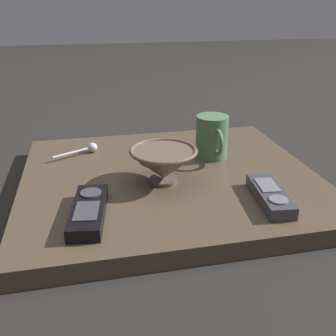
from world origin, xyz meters
TOP-DOWN VIEW (x-y plane):
  - ground_plane at (0.00, 0.00)m, footprint 6.00×6.00m
  - table at (0.00, 0.00)m, footprint 0.56×0.64m
  - cereal_bowl at (-0.04, 0.02)m, footprint 0.14×0.14m
  - coffee_mug at (0.07, -0.12)m, footprint 0.11×0.08m
  - teaspoon at (0.16, 0.17)m, footprint 0.06×0.11m
  - tv_remote_near at (-0.15, 0.18)m, footprint 0.17×0.08m
  - tv_remote_far at (-0.16, -0.16)m, footprint 0.16×0.07m

SIDE VIEW (x-z plane):
  - ground_plane at x=0.00m, z-range 0.00..0.00m
  - table at x=0.00m, z-range 0.00..0.04m
  - teaspoon at x=0.16m, z-range 0.04..0.06m
  - tv_remote_near at x=-0.15m, z-range 0.04..0.06m
  - tv_remote_far at x=-0.16m, z-range 0.04..0.06m
  - cereal_bowl at x=-0.04m, z-range 0.04..0.12m
  - coffee_mug at x=0.07m, z-range 0.04..0.14m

